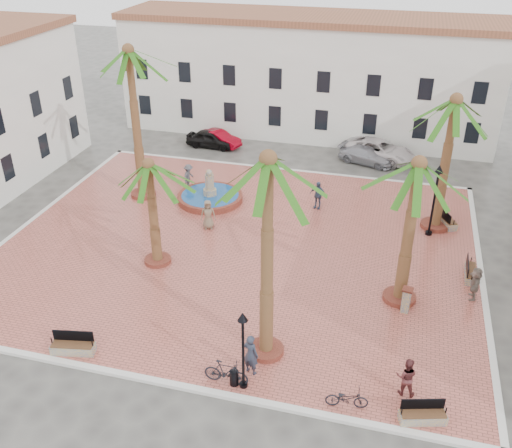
% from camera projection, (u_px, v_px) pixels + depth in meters
% --- Properties ---
extents(ground, '(120.00, 120.00, 0.00)m').
position_uv_depth(ground, '(239.00, 246.00, 32.21)').
color(ground, '#56544F').
rests_on(ground, ground).
extents(plaza, '(26.00, 22.00, 0.15)m').
position_uv_depth(plaza, '(239.00, 245.00, 32.17)').
color(plaza, '#BC5B4D').
rests_on(plaza, ground).
extents(kerb_n, '(26.30, 0.30, 0.16)m').
position_uv_depth(kerb_n, '(282.00, 170.00, 41.45)').
color(kerb_n, silver).
rests_on(kerb_n, ground).
extents(kerb_s, '(26.30, 0.30, 0.16)m').
position_uv_depth(kerb_s, '(161.00, 382.00, 22.89)').
color(kerb_s, silver).
rests_on(kerb_s, ground).
extents(kerb_e, '(0.30, 22.30, 0.16)m').
position_uv_depth(kerb_e, '(482.00, 279.00, 29.22)').
color(kerb_e, silver).
rests_on(kerb_e, ground).
extents(kerb_w, '(0.30, 22.30, 0.16)m').
position_uv_depth(kerb_w, '(37.00, 217.00, 35.12)').
color(kerb_w, silver).
rests_on(kerb_w, ground).
extents(building_north, '(30.40, 7.40, 9.50)m').
position_uv_depth(building_north, '(307.00, 75.00, 46.77)').
color(building_north, white).
rests_on(building_north, ground).
extents(fountain, '(4.20, 4.20, 2.17)m').
position_uv_depth(fountain, '(210.00, 196.00, 36.81)').
color(fountain, brown).
rests_on(fountain, plaza).
extents(palm_nw, '(5.26, 5.26, 9.78)m').
position_uv_depth(palm_nw, '(130.00, 66.00, 33.47)').
color(palm_nw, brown).
rests_on(palm_nw, plaza).
extents(palm_sw, '(4.64, 4.64, 5.98)m').
position_uv_depth(palm_sw, '(150.00, 178.00, 28.16)').
color(palm_sw, brown).
rests_on(palm_sw, plaza).
extents(palm_s, '(4.94, 4.94, 9.23)m').
position_uv_depth(palm_s, '(268.00, 182.00, 20.48)').
color(palm_s, brown).
rests_on(palm_s, plaza).
extents(palm_e, '(5.17, 5.17, 7.47)m').
position_uv_depth(palm_e, '(417.00, 181.00, 24.59)').
color(palm_e, brown).
rests_on(palm_e, plaza).
extents(palm_ne, '(5.37, 5.37, 8.11)m').
position_uv_depth(palm_ne, '(454.00, 116.00, 30.56)').
color(palm_ne, brown).
rests_on(palm_ne, plaza).
extents(bench_s, '(1.93, 0.91, 0.98)m').
position_uv_depth(bench_s, '(73.00, 347.00, 24.21)').
color(bench_s, gray).
rests_on(bench_s, plaza).
extents(bench_se, '(1.80, 0.99, 0.91)m').
position_uv_depth(bench_se, '(423.00, 416.00, 20.95)').
color(bench_se, gray).
rests_on(bench_se, plaza).
extents(bench_e, '(0.60, 1.78, 0.93)m').
position_uv_depth(bench_e, '(470.00, 273.00, 29.16)').
color(bench_e, gray).
rests_on(bench_e, plaza).
extents(bench_ne, '(1.39, 2.00, 1.02)m').
position_uv_depth(bench_ne, '(445.00, 220.00, 34.04)').
color(bench_ne, gray).
rests_on(bench_ne, plaza).
extents(lamppost_s, '(0.40, 0.40, 3.65)m').
position_uv_depth(lamppost_s, '(243.00, 338.00, 21.41)').
color(lamppost_s, black).
rests_on(lamppost_s, plaza).
extents(lamppost_e, '(0.47, 0.47, 4.36)m').
position_uv_depth(lamppost_e, '(436.00, 188.00, 31.68)').
color(lamppost_e, black).
rests_on(lamppost_e, plaza).
extents(bollard_se, '(0.53, 0.53, 1.38)m').
position_uv_depth(bollard_se, '(266.00, 336.00, 24.17)').
color(bollard_se, gray).
rests_on(bollard_se, plaza).
extents(bollard_n, '(0.61, 0.61, 1.49)m').
position_uv_depth(bollard_n, '(270.00, 166.00, 39.91)').
color(bollard_n, gray).
rests_on(bollard_n, plaza).
extents(bollard_e, '(0.54, 0.54, 1.30)m').
position_uv_depth(bollard_e, '(406.00, 300.00, 26.47)').
color(bollard_e, gray).
rests_on(bollard_e, plaza).
extents(litter_bin, '(0.36, 0.36, 0.69)m').
position_uv_depth(litter_bin, '(234.00, 378.00, 22.54)').
color(litter_bin, black).
rests_on(litter_bin, plaza).
extents(cyclist_a, '(0.80, 0.66, 1.89)m').
position_uv_depth(cyclist_a, '(251.00, 354.00, 22.84)').
color(cyclist_a, '#2B3141').
rests_on(cyclist_a, plaza).
extents(bicycle_a, '(1.69, 0.80, 0.85)m').
position_uv_depth(bicycle_a, '(347.00, 398.00, 21.49)').
color(bicycle_a, black).
rests_on(bicycle_a, plaza).
extents(cyclist_b, '(0.84, 0.66, 1.69)m').
position_uv_depth(cyclist_b, '(406.00, 377.00, 21.89)').
color(cyclist_b, '#5A2728').
rests_on(cyclist_b, plaza).
extents(bicycle_b, '(1.83, 0.52, 1.10)m').
position_uv_depth(bicycle_b, '(226.00, 372.00, 22.51)').
color(bicycle_b, black).
rests_on(bicycle_b, plaza).
extents(pedestrian_fountain_a, '(1.03, 0.87, 1.79)m').
position_uv_depth(pedestrian_fountain_a, '(208.00, 214.00, 33.35)').
color(pedestrian_fountain_a, '#796550').
rests_on(pedestrian_fountain_a, plaza).
extents(pedestrian_fountain_b, '(1.14, 0.68, 1.81)m').
position_uv_depth(pedestrian_fountain_b, '(318.00, 195.00, 35.60)').
color(pedestrian_fountain_b, '#3A475E').
rests_on(pedestrian_fountain_b, plaza).
extents(pedestrian_north, '(0.74, 1.15, 1.69)m').
position_uv_depth(pedestrian_north, '(189.00, 176.00, 38.20)').
color(pedestrian_north, '#46474B').
rests_on(pedestrian_north, plaza).
extents(pedestrian_east, '(0.59, 1.61, 1.71)m').
position_uv_depth(pedestrian_east, '(475.00, 283.00, 27.31)').
color(pedestrian_east, '#77665B').
rests_on(pedestrian_east, plaza).
extents(car_black, '(3.98, 1.74, 1.33)m').
position_uv_depth(car_black, '(211.00, 139.00, 45.29)').
color(car_black, black).
rests_on(car_black, ground).
extents(car_red, '(3.96, 2.33, 1.23)m').
position_uv_depth(car_red, '(219.00, 138.00, 45.54)').
color(car_red, maroon).
rests_on(car_red, ground).
extents(car_silver, '(4.52, 2.90, 1.22)m').
position_uv_depth(car_silver, '(367.00, 155.00, 42.42)').
color(car_silver, '#9C9DA5').
rests_on(car_silver, ground).
extents(car_white, '(5.96, 4.18, 1.51)m').
position_uv_depth(car_white, '(379.00, 150.00, 42.98)').
color(car_white, silver).
rests_on(car_white, ground).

